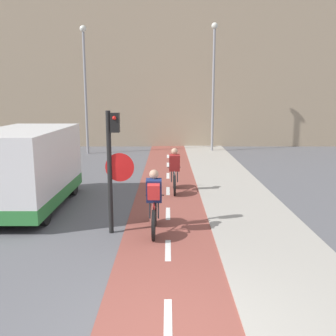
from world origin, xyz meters
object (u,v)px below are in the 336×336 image
street_lamp_sidewalk (214,75)px  van (26,170)px  cyclist_near (154,204)px  cyclist_far (174,173)px  street_lamp_far (85,77)px  traffic_light_pole (113,158)px

street_lamp_sidewalk → van: (-6.68, -11.47, -3.26)m
cyclist_near → street_lamp_sidewalk: bearing=77.7°
cyclist_far → street_lamp_far: bearing=118.7°
street_lamp_far → van: (0.49, -10.56, -3.10)m
cyclist_near → van: van is taller
van → street_lamp_far: bearing=92.6°
traffic_light_pole → cyclist_far: 4.27m
street_lamp_sidewalk → cyclist_near: size_ratio=4.27×
cyclist_near → cyclist_far: bearing=82.0°
street_lamp_far → cyclist_near: 13.75m
street_lamp_far → cyclist_far: 10.58m
cyclist_far → street_lamp_sidewalk: bearing=76.1°
street_lamp_far → traffic_light_pole: bearing=-75.3°
street_lamp_far → van: 11.02m
cyclist_near → cyclist_far: cyclist_near is taller
street_lamp_far → cyclist_far: bearing=-61.3°
street_lamp_far → street_lamp_sidewalk: 7.23m
street_lamp_sidewalk → traffic_light_pole: bearing=-106.0°
traffic_light_pole → street_lamp_sidewalk: street_lamp_sidewalk is taller
traffic_light_pole → street_lamp_far: (-3.30, 12.59, 2.43)m
street_lamp_far → cyclist_far: (4.78, -8.74, -3.56)m
traffic_light_pole → van: size_ratio=0.64×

